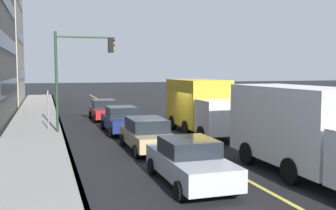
% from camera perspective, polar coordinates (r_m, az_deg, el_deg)
% --- Properties ---
extents(ground, '(200.00, 200.00, 0.00)m').
position_cam_1_polar(ground, '(22.90, -0.28, -4.53)').
color(ground, black).
extents(sidewalk_slab, '(80.00, 3.46, 0.15)m').
position_cam_1_polar(sidewalk_slab, '(21.91, -18.94, -5.05)').
color(sidewalk_slab, gray).
rests_on(sidewalk_slab, ground).
extents(curb_edge, '(80.00, 0.16, 0.15)m').
position_cam_1_polar(curb_edge, '(21.93, -14.61, -4.93)').
color(curb_edge, slate).
rests_on(curb_edge, ground).
extents(lane_stripe_center, '(80.00, 0.16, 0.01)m').
position_cam_1_polar(lane_stripe_center, '(22.90, -0.28, -4.52)').
color(lane_stripe_center, '#D8CC4C').
rests_on(lane_stripe_center, ground).
extents(car_silver, '(4.68, 1.98, 1.53)m').
position_cam_1_polar(car_silver, '(13.36, 3.10, -8.15)').
color(car_silver, '#A8AAB2').
rests_on(car_silver, ground).
extents(car_navy, '(4.75, 1.94, 1.63)m').
position_cam_1_polar(car_navy, '(24.21, -6.85, -2.13)').
color(car_navy, navy).
rests_on(car_navy, ground).
extents(car_red, '(4.24, 1.97, 1.58)m').
position_cam_1_polar(car_red, '(30.43, -9.23, -0.71)').
color(car_red, red).
rests_on(car_red, ground).
extents(car_tan, '(4.54, 1.96, 1.55)m').
position_cam_1_polar(car_tan, '(18.78, -3.09, -4.20)').
color(car_tan, tan).
rests_on(car_tan, ground).
extents(truck_yellow, '(7.19, 2.64, 3.23)m').
position_cam_1_polar(truck_yellow, '(23.71, 4.94, -0.08)').
color(truck_yellow, silver).
rests_on(truck_yellow, ground).
extents(truck_white, '(8.42, 2.53, 3.22)m').
position_cam_1_polar(truck_white, '(14.86, 19.66, -3.47)').
color(truck_white, silver).
rests_on(truck_white, ground).
extents(traffic_light_mast, '(0.28, 3.59, 6.09)m').
position_cam_1_polar(traffic_light_mast, '(24.28, -12.84, 5.68)').
color(traffic_light_mast, '#1E3823').
rests_on(traffic_light_mast, ground).
extents(street_sign_post, '(0.60, 0.08, 2.60)m').
position_cam_1_polar(street_sign_post, '(25.37, -16.96, -0.31)').
color(street_sign_post, slate).
rests_on(street_sign_post, ground).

